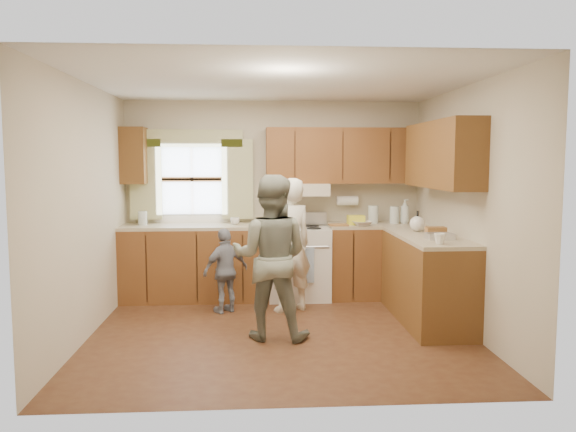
{
  "coord_description": "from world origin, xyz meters",
  "views": [
    {
      "loc": [
        -0.28,
        -5.54,
        1.74
      ],
      "look_at": [
        0.1,
        0.4,
        1.15
      ],
      "focal_mm": 35.0,
      "sensor_mm": 36.0,
      "label": 1
    }
  ],
  "objects": [
    {
      "name": "kitchen_fixtures",
      "position": [
        0.62,
        1.08,
        0.84
      ],
      "size": [
        3.8,
        2.25,
        2.15
      ],
      "color": "#4C2510",
      "rests_on": "ground"
    },
    {
      "name": "woman_right",
      "position": [
        -0.11,
        -0.14,
        0.8
      ],
      "size": [
        0.89,
        0.76,
        1.61
      ],
      "primitive_type": "imported",
      "rotation": [
        0.0,
        0.0,
        2.93
      ],
      "color": "#223726",
      "rests_on": "ground"
    },
    {
      "name": "room",
      "position": [
        0.0,
        0.0,
        1.25
      ],
      "size": [
        3.8,
        3.8,
        3.8
      ],
      "color": "#442215",
      "rests_on": "ground"
    },
    {
      "name": "woman_left",
      "position": [
        0.14,
        0.83,
        0.77
      ],
      "size": [
        0.67,
        0.58,
        1.54
      ],
      "primitive_type": "imported",
      "rotation": [
        0.0,
        0.0,
        3.59
      ],
      "color": "white",
      "rests_on": "ground"
    },
    {
      "name": "child",
      "position": [
        -0.59,
        0.81,
        0.49
      ],
      "size": [
        0.61,
        0.52,
        0.97
      ],
      "primitive_type": "imported",
      "rotation": [
        0.0,
        0.0,
        3.73
      ],
      "color": "gray",
      "rests_on": "ground"
    },
    {
      "name": "stove",
      "position": [
        0.3,
        1.44,
        0.47
      ],
      "size": [
        0.76,
        0.67,
        1.07
      ],
      "color": "silver",
      "rests_on": "ground"
    }
  ]
}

